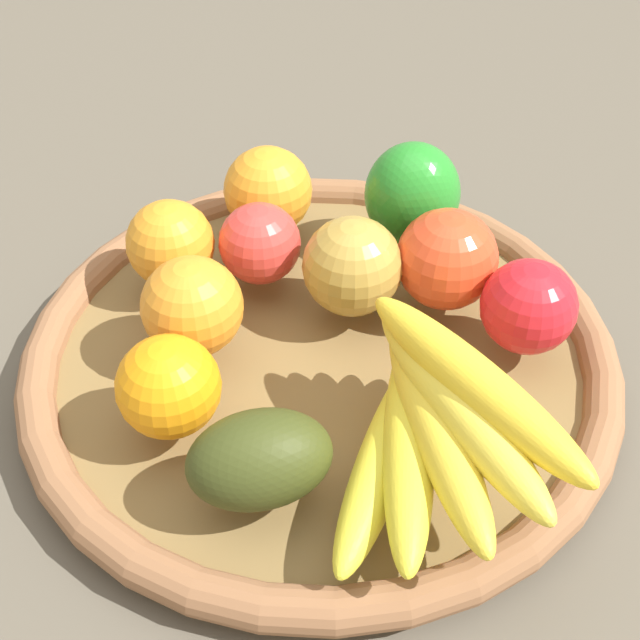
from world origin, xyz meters
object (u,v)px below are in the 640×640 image
orange_1 (192,307)px  orange_2 (169,387)px  banana_bunch (432,424)px  apple_1 (351,266)px  orange_0 (268,191)px  apple_3 (260,243)px  apple_0 (529,307)px  apple_2 (447,259)px  orange_3 (167,246)px  avocado (260,459)px  bell_pepper (416,196)px

orange_1 → orange_2: size_ratio=1.06×
banana_bunch → apple_1: bearing=137.4°
orange_0 → orange_2: orange_0 is taller
banana_bunch → apple_3: 0.23m
orange_2 → apple_0: same height
orange_0 → apple_2: size_ratio=0.96×
orange_3 → apple_2: apple_2 is taller
banana_bunch → apple_3: (-0.20, 0.11, -0.01)m
apple_2 → apple_3: 0.15m
apple_2 → orange_2: bearing=-115.5°
banana_bunch → apple_0: 0.14m
orange_1 → apple_2: size_ratio=0.95×
avocado → apple_0: size_ratio=1.30×
apple_3 → orange_1: bearing=-87.7°
orange_1 → orange_0: (-0.03, 0.15, 0.00)m
avocado → orange_2: (-0.08, 0.02, 0.00)m
orange_0 → bell_pepper: (0.11, 0.05, 0.01)m
orange_3 → bell_pepper: (0.14, 0.15, 0.01)m
apple_3 → apple_0: (0.21, 0.04, 0.00)m
apple_2 → avocado: bearing=-94.5°
avocado → apple_3: apple_3 is taller
bell_pepper → orange_2: bearing=52.7°
apple_2 → apple_3: (-0.14, -0.05, -0.01)m
orange_0 → bell_pepper: bell_pepper is taller
orange_0 → apple_0: 0.24m
apple_1 → apple_2: 0.07m
orange_3 → apple_0: bearing=16.8°
orange_1 → orange_3: size_ratio=1.07×
orange_0 → banana_bunch: bearing=-35.1°
apple_2 → bell_pepper: bell_pepper is taller
apple_1 → apple_2: apple_2 is taller
orange_1 → apple_2: apple_2 is taller
avocado → apple_0: 0.23m
apple_3 → apple_0: apple_0 is taller
orange_0 → apple_2: 0.17m
orange_3 → bell_pepper: 0.21m
apple_1 → apple_0: 0.13m
orange_3 → orange_0: orange_0 is taller
apple_0 → orange_0: bearing=175.2°
orange_1 → apple_2: bearing=46.8°
bell_pepper → apple_2: bearing=107.5°
apple_0 → bell_pepper: bearing=151.6°
orange_1 → apple_1: (0.07, 0.10, 0.00)m
banana_bunch → orange_2: (-0.16, -0.05, -0.01)m
avocado → orange_3: orange_3 is taller
orange_3 → orange_2: size_ratio=1.00×
orange_1 → avocado: size_ratio=0.81×
bell_pepper → apple_0: size_ratio=1.29×
bell_pepper → orange_2: size_ratio=1.30×
bell_pepper → orange_2: bell_pepper is taller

